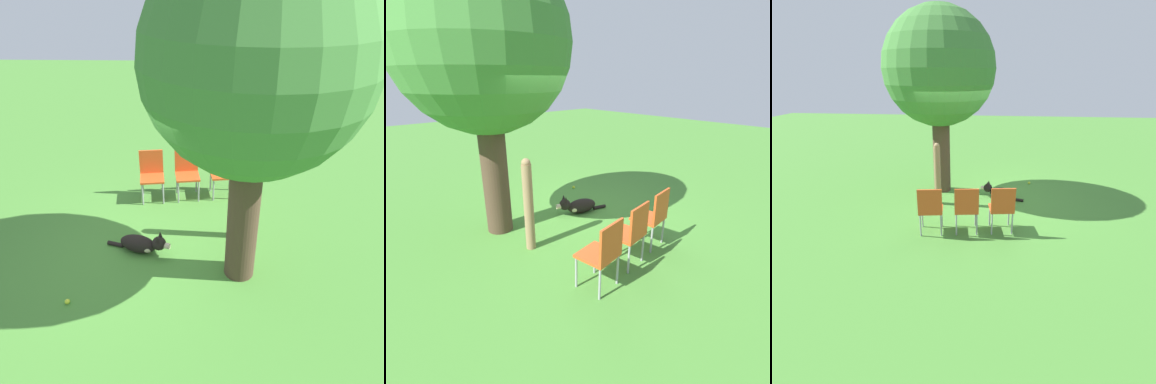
% 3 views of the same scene
% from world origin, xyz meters
% --- Properties ---
extents(ground_plane, '(30.00, 30.00, 0.00)m').
position_xyz_m(ground_plane, '(0.00, 0.00, 0.00)').
color(ground_plane, '#478433').
extents(oak_tree, '(2.56, 2.56, 4.21)m').
position_xyz_m(oak_tree, '(0.35, 0.92, 2.89)').
color(oak_tree, '#4C3828').
rests_on(oak_tree, ground_plane).
extents(dog, '(0.44, 1.03, 0.40)m').
position_xyz_m(dog, '(-0.07, -0.52, 0.15)').
color(dog, black).
rests_on(dog, ground_plane).
extents(fence_post, '(0.15, 0.15, 1.43)m').
position_xyz_m(fence_post, '(-0.52, 0.87, 0.72)').
color(fence_post, '#937551').
rests_on(fence_post, ground_plane).
extents(red_chair_0, '(0.48, 0.49, 0.93)m').
position_xyz_m(red_chair_0, '(-1.73, -0.56, 0.54)').
color(red_chair_0, '#D14C1E').
rests_on(red_chair_0, ground_plane).
extents(red_chair_1, '(0.48, 0.49, 0.93)m').
position_xyz_m(red_chair_1, '(-1.82, 0.09, 0.54)').
color(red_chair_1, '#D14C1E').
rests_on(red_chair_1, ground_plane).
extents(red_chair_2, '(0.48, 0.49, 0.93)m').
position_xyz_m(red_chair_2, '(-1.92, 0.75, 0.54)').
color(red_chair_2, '#D14C1E').
rests_on(red_chair_2, ground_plane).
extents(tennis_ball, '(0.07, 0.07, 0.07)m').
position_xyz_m(tennis_ball, '(1.02, -1.36, 0.03)').
color(tennis_ball, '#CCE033').
rests_on(tennis_ball, ground_plane).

